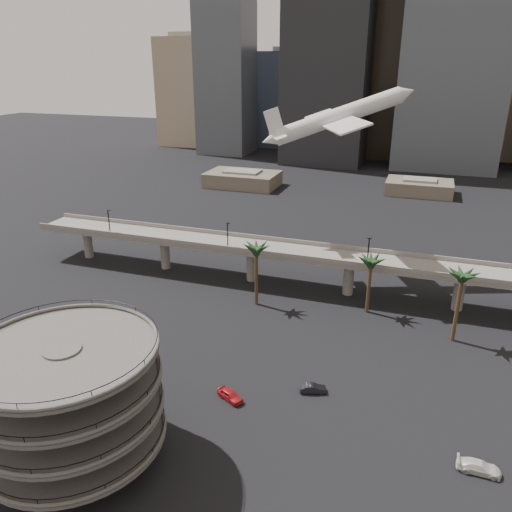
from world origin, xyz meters
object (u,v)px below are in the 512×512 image
(car_b, at_px, (313,388))
(car_a, at_px, (230,395))
(car_c, at_px, (479,467))
(airborne_jet, at_px, (338,117))
(overpass, at_px, (299,256))
(parking_ramp, at_px, (69,395))

(car_b, bearing_deg, car_a, 98.67)
(car_b, bearing_deg, car_c, -129.47)
(car_a, bearing_deg, car_b, -35.76)
(car_a, relative_size, car_b, 1.11)
(car_c, bearing_deg, car_a, 85.03)
(car_b, bearing_deg, airborne_jet, -9.78)
(airborne_jet, bearing_deg, overpass, -135.56)
(car_a, bearing_deg, overpass, 27.93)
(parking_ramp, relative_size, airborne_jet, 0.69)
(car_a, height_order, car_c, car_a)
(car_c, bearing_deg, car_b, 69.09)
(overpass, height_order, airborne_jet, airborne_jet)
(airborne_jet, xyz_separation_m, car_b, (7.32, -48.81, -34.76))
(airborne_jet, xyz_separation_m, car_c, (30.05, -57.61, -34.67))
(overpass, xyz_separation_m, car_a, (0.49, -41.65, -6.57))
(overpass, distance_m, car_c, 56.83)
(overpass, relative_size, car_b, 32.03)
(airborne_jet, bearing_deg, car_a, -120.91)
(parking_ramp, height_order, car_b, parking_ramp)
(overpass, relative_size, car_a, 28.94)
(car_a, distance_m, car_c, 34.07)
(car_a, xyz_separation_m, car_c, (33.93, -3.09, -0.01))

